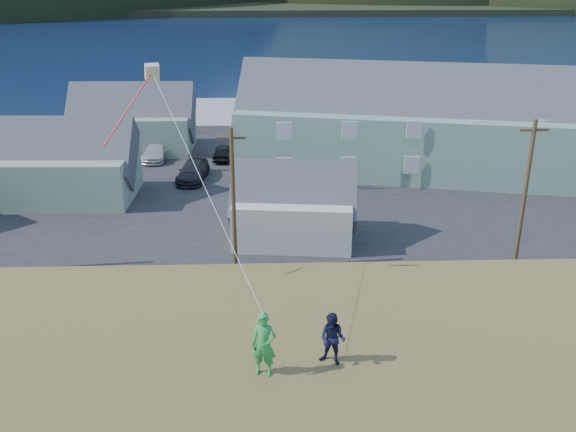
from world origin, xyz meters
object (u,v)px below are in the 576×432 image
at_px(wharf, 198,115).
at_px(kite_flyer_green, 264,345).
at_px(shed_white, 294,205).
at_px(lodge, 426,124).
at_px(kite_flyer_navy, 333,339).
at_px(shed_palegreen_far, 133,120).
at_px(shed_palegreen_near, 66,164).

height_order(wharf, kite_flyer_green, kite_flyer_green).
bearing_deg(shed_white, lodge, 56.07).
bearing_deg(lodge, kite_flyer_green, -97.15).
bearing_deg(kite_flyer_navy, shed_palegreen_far, 132.95).
xyz_separation_m(lodge, shed_white, (-11.63, -13.76, -1.84)).
distance_m(shed_white, shed_palegreen_far, 25.68).
height_order(lodge, shed_white, lodge).
xyz_separation_m(shed_palegreen_far, kite_flyer_navy, (14.24, -45.31, 4.98)).
relative_size(shed_palegreen_near, shed_palegreen_far, 0.91).
bearing_deg(wharf, shed_palegreen_near, -105.51).
xyz_separation_m(lodge, shed_palegreen_near, (-28.39, -5.56, -1.45)).
height_order(shed_white, kite_flyer_navy, kite_flyer_navy).
bearing_deg(wharf, lodge, -43.98).
height_order(shed_palegreen_near, kite_flyer_green, kite_flyer_green).
xyz_separation_m(shed_palegreen_near, kite_flyer_navy, (16.75, -32.16, 5.12)).
bearing_deg(shed_palegreen_far, kite_flyer_navy, -71.81).
bearing_deg(shed_palegreen_near, shed_white, -24.34).
xyz_separation_m(shed_white, shed_palegreen_far, (-14.25, 21.35, 0.53)).
height_order(wharf, kite_flyer_navy, kite_flyer_navy).
distance_m(kite_flyer_green, kite_flyer_navy, 1.85).
relative_size(shed_palegreen_near, kite_flyer_navy, 7.10).
height_order(shed_white, shed_palegreen_far, shed_palegreen_far).
relative_size(shed_palegreen_near, kite_flyer_green, 5.96).
height_order(wharf, shed_white, shed_white).
bearing_deg(wharf, shed_palegreen_far, -110.10).
distance_m(wharf, kite_flyer_green, 59.56).
relative_size(wharf, shed_palegreen_near, 2.47).
bearing_deg(kite_flyer_green, shed_palegreen_near, 127.69).
bearing_deg(wharf, shed_white, -74.40).
distance_m(shed_white, kite_flyer_green, 25.07).
distance_m(shed_palegreen_near, kite_flyer_navy, 36.62).
height_order(wharf, shed_palegreen_near, shed_palegreen_near).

